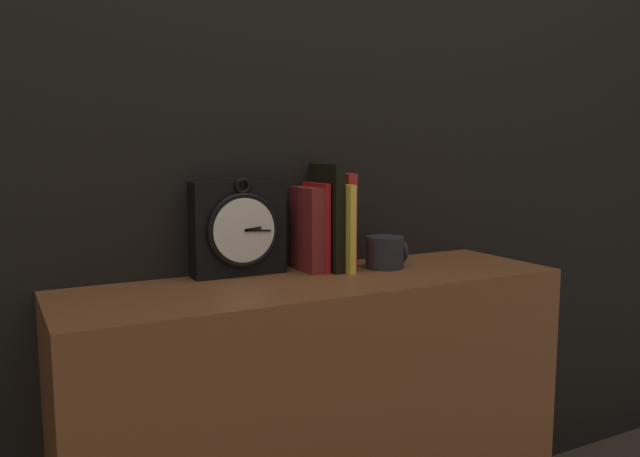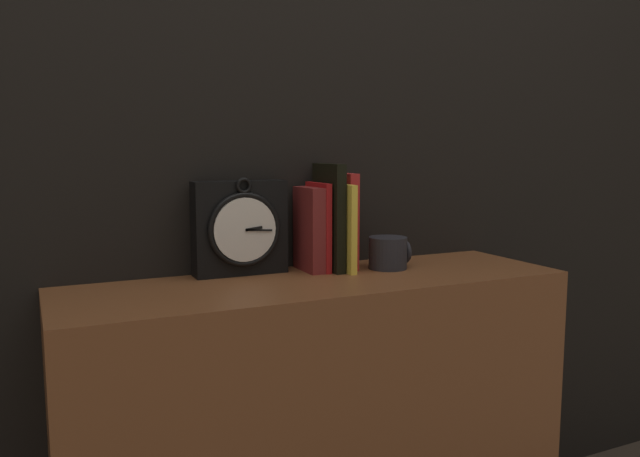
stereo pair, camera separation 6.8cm
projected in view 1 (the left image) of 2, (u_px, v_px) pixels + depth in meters
The scene contains 9 objects.
wall_back at pixel (281, 26), 1.47m from camera, with size 6.00×0.05×2.60m.
bookshelf at pixel (320, 436), 1.42m from camera, with size 1.13×0.34×0.73m.
clock at pixel (239, 229), 1.40m from camera, with size 0.21×0.07×0.22m.
book_slot0_maroon at pixel (307, 229), 1.46m from camera, with size 0.03×0.12×0.20m.
book_slot1_red at pixel (316, 227), 1.47m from camera, with size 0.01×0.12×0.21m.
book_slot2_black at pixel (326, 217), 1.47m from camera, with size 0.02×0.13×0.25m.
book_slot3_yellow at pixel (337, 227), 1.47m from camera, with size 0.02×0.15×0.20m.
book_slot4_red at pixel (341, 221), 1.50m from camera, with size 0.02×0.11×0.23m.
mug at pixel (386, 252), 1.50m from camera, with size 0.10×0.09×0.08m.
Camera 1 is at (-0.64, -1.19, 1.01)m, focal length 35.00 mm.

